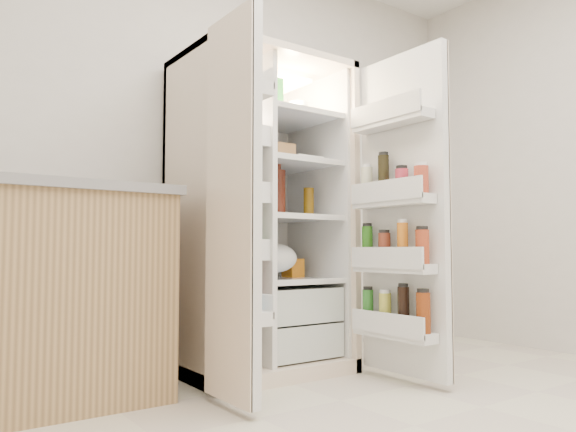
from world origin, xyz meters
TOP-DOWN VIEW (x-y plane):
  - wall_back at (0.00, 2.00)m, footprint 4.00×0.02m
  - refrigerator at (0.03, 1.65)m, footprint 0.92×0.70m
  - freezer_door at (-0.48, 1.05)m, footprint 0.15×0.40m
  - fridge_door at (0.50, 0.96)m, footprint 0.17×0.58m
  - kitchen_counter at (-1.29, 1.63)m, footprint 1.37×0.73m

SIDE VIEW (x-z plane):
  - kitchen_counter at x=-1.29m, z-range 0.00..1.00m
  - refrigerator at x=0.03m, z-range -0.16..1.64m
  - fridge_door at x=0.50m, z-range 0.01..1.73m
  - freezer_door at x=-0.48m, z-range 0.03..1.75m
  - wall_back at x=0.00m, z-range 0.00..2.70m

